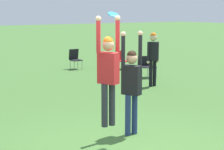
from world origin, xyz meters
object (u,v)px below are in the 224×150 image
(person_jumping, at_px, (108,69))
(person_defending, at_px, (132,81))
(camping_chair_0, at_px, (75,58))
(frisbee, at_px, (113,14))
(camping_chair_3, at_px, (147,65))
(person_spectator_near, at_px, (153,54))
(camping_chair_2, at_px, (122,59))

(person_jumping, relative_size, person_defending, 0.95)
(person_jumping, distance_m, camping_chair_0, 9.95)
(frisbee, distance_m, camping_chair_3, 7.66)
(frisbee, height_order, camping_chair_0, frisbee)
(person_jumping, xyz_separation_m, camping_chair_3, (5.46, 5.56, -1.02))
(frisbee, bearing_deg, person_spectator_near, 42.05)
(person_jumping, bearing_deg, camping_chair_3, -69.56)
(camping_chair_3, xyz_separation_m, person_spectator_near, (-0.95, -1.49, 0.63))
(person_defending, distance_m, camping_chair_3, 6.97)
(camping_chair_0, distance_m, camping_chair_3, 3.68)
(camping_chair_3, bearing_deg, person_defending, 71.31)
(person_spectator_near, bearing_deg, person_defending, -88.41)
(person_jumping, relative_size, person_spectator_near, 1.11)
(camping_chair_2, relative_size, person_spectator_near, 0.45)
(person_jumping, distance_m, person_spectator_near, 6.09)
(camping_chair_2, bearing_deg, person_defending, 28.90)
(frisbee, distance_m, camping_chair_2, 9.66)
(frisbee, height_order, camping_chair_2, frisbee)
(person_defending, distance_m, frisbee, 1.46)
(camping_chair_3, distance_m, person_spectator_near, 1.87)
(camping_chair_0, xyz_separation_m, camping_chair_3, (1.32, -3.44, -0.01))
(person_defending, height_order, person_spectator_near, person_defending)
(person_defending, xyz_separation_m, camping_chair_2, (5.08, 7.46, -0.69))
(camping_chair_3, bearing_deg, camping_chair_0, -45.85)
(frisbee, bearing_deg, camping_chair_2, 53.45)
(person_jumping, xyz_separation_m, camping_chair_0, (4.14, 9.00, -1.01))
(person_spectator_near, bearing_deg, person_jumping, -91.36)
(person_jumping, xyz_separation_m, camping_chair_2, (5.91, 7.85, -1.06))
(camping_chair_0, bearing_deg, person_jumping, 67.68)
(camping_chair_0, relative_size, camping_chair_2, 1.07)
(frisbee, distance_m, person_spectator_near, 5.85)
(person_jumping, bearing_deg, camping_chair_2, -62.09)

